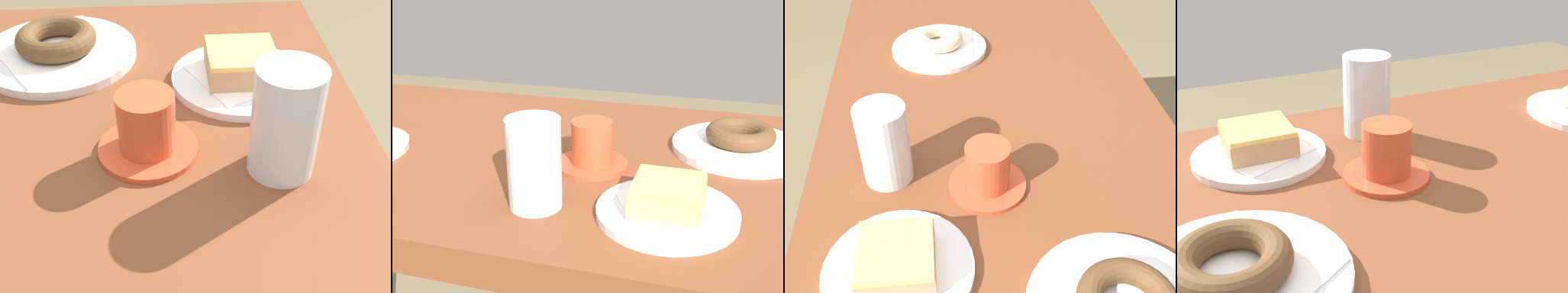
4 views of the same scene
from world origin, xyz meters
TOP-DOWN VIEW (x-y plane):
  - table at (0.00, 0.00)m, footprint 1.27×0.64m
  - plate_glazed_square at (0.36, -0.17)m, footprint 0.20×0.20m
  - napkin_glazed_square at (0.36, -0.17)m, footprint 0.16×0.16m
  - donut_glazed_square at (0.36, -0.17)m, footprint 0.10×0.10m
  - plate_chocolate_ring at (0.45, 0.10)m, footprint 0.24×0.24m
  - napkin_chocolate_ring at (0.45, 0.10)m, footprint 0.23×0.23m
  - donut_chocolate_ring at (0.45, 0.10)m, footprint 0.12×0.12m
  - water_glass at (0.17, -0.19)m, footprint 0.08×0.08m
  - coffee_cup at (0.22, -0.04)m, footprint 0.12×0.12m

SIDE VIEW (x-z plane):
  - table at x=0.00m, z-range 0.29..1.07m
  - plate_glazed_square at x=0.36m, z-range 0.78..0.79m
  - plate_chocolate_ring at x=0.45m, z-range 0.78..0.79m
  - napkin_glazed_square at x=0.36m, z-range 0.79..0.79m
  - napkin_chocolate_ring at x=0.45m, z-range 0.79..0.79m
  - donut_chocolate_ring at x=0.45m, z-range 0.79..0.82m
  - donut_glazed_square at x=0.36m, z-range 0.79..0.83m
  - coffee_cup at x=0.22m, z-range 0.77..0.85m
  - water_glass at x=0.17m, z-range 0.78..0.91m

